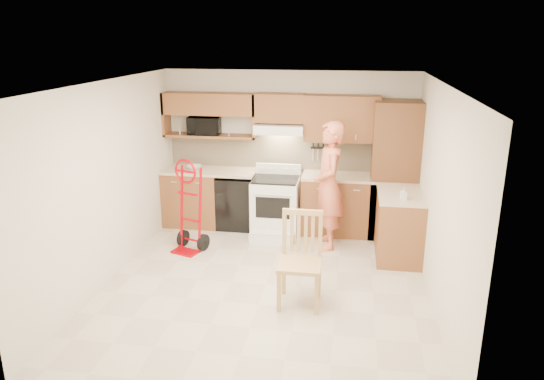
% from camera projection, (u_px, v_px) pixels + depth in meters
% --- Properties ---
extents(floor, '(4.00, 4.50, 0.02)m').
position_uv_depth(floor, '(266.00, 285.00, 6.40)').
color(floor, beige).
rests_on(floor, ground).
extents(ceiling, '(4.00, 4.50, 0.02)m').
position_uv_depth(ceiling, '(265.00, 83.00, 5.66)').
color(ceiling, white).
rests_on(ceiling, ground).
extents(wall_back, '(4.00, 0.02, 2.50)m').
position_uv_depth(wall_back, '(289.00, 149.00, 8.16)').
color(wall_back, beige).
rests_on(wall_back, ground).
extents(wall_front, '(4.00, 0.02, 2.50)m').
position_uv_depth(wall_front, '(216.00, 276.00, 3.90)').
color(wall_front, beige).
rests_on(wall_front, ground).
extents(wall_left, '(0.02, 4.50, 2.50)m').
position_uv_depth(wall_left, '(107.00, 183.00, 6.33)').
color(wall_left, beige).
rests_on(wall_left, ground).
extents(wall_right, '(0.02, 4.50, 2.50)m').
position_uv_depth(wall_right, '(440.00, 198.00, 5.73)').
color(wall_right, beige).
rests_on(wall_right, ground).
extents(backsplash, '(3.92, 0.03, 0.55)m').
position_uv_depth(backsplash, '(289.00, 153.00, 8.15)').
color(backsplash, beige).
rests_on(backsplash, wall_back).
extents(lower_cab_left, '(0.90, 0.60, 0.90)m').
position_uv_depth(lower_cab_left, '(193.00, 198.00, 8.34)').
color(lower_cab_left, brown).
rests_on(lower_cab_left, ground).
extents(dishwasher, '(0.60, 0.60, 0.85)m').
position_uv_depth(dishwasher, '(237.00, 201.00, 8.23)').
color(dishwasher, black).
rests_on(dishwasher, ground).
extents(lower_cab_right, '(1.14, 0.60, 0.90)m').
position_uv_depth(lower_cab_right, '(338.00, 205.00, 7.98)').
color(lower_cab_right, brown).
rests_on(lower_cab_right, ground).
extents(countertop_left, '(1.50, 0.63, 0.04)m').
position_uv_depth(countertop_left, '(210.00, 171.00, 8.16)').
color(countertop_left, beige).
rests_on(countertop_left, lower_cab_left).
extents(countertop_right, '(1.14, 0.63, 0.04)m').
position_uv_depth(countertop_right, '(339.00, 176.00, 7.84)').
color(countertop_right, beige).
rests_on(countertop_right, lower_cab_right).
extents(cab_return_right, '(0.60, 1.00, 0.90)m').
position_uv_depth(cab_return_right, '(399.00, 226.00, 7.10)').
color(cab_return_right, brown).
rests_on(cab_return_right, ground).
extents(countertop_return, '(0.63, 1.00, 0.04)m').
position_uv_depth(countertop_return, '(401.00, 194.00, 6.96)').
color(countertop_return, beige).
rests_on(countertop_return, cab_return_right).
extents(pantry_tall, '(0.70, 0.60, 2.10)m').
position_uv_depth(pantry_tall, '(394.00, 170.00, 7.68)').
color(pantry_tall, brown).
rests_on(pantry_tall, ground).
extents(upper_cab_left, '(1.50, 0.33, 0.34)m').
position_uv_depth(upper_cab_left, '(209.00, 104.00, 7.97)').
color(upper_cab_left, brown).
rests_on(upper_cab_left, wall_back).
extents(upper_shelf_mw, '(1.50, 0.33, 0.04)m').
position_uv_depth(upper_shelf_mw, '(211.00, 136.00, 8.12)').
color(upper_shelf_mw, brown).
rests_on(upper_shelf_mw, wall_back).
extents(upper_cab_center, '(0.76, 0.33, 0.44)m').
position_uv_depth(upper_cab_center, '(280.00, 108.00, 7.81)').
color(upper_cab_center, brown).
rests_on(upper_cab_center, wall_back).
extents(upper_cab_right, '(1.14, 0.33, 0.70)m').
position_uv_depth(upper_cab_right, '(342.00, 118.00, 7.71)').
color(upper_cab_right, brown).
rests_on(upper_cab_right, wall_back).
extents(range_hood, '(0.76, 0.46, 0.14)m').
position_uv_depth(range_hood, '(280.00, 128.00, 7.84)').
color(range_hood, white).
rests_on(range_hood, wall_back).
extents(knife_strip, '(0.40, 0.05, 0.29)m').
position_uv_depth(knife_strip, '(323.00, 152.00, 8.03)').
color(knife_strip, black).
rests_on(knife_strip, backsplash).
extents(microwave, '(0.54, 0.39, 0.28)m').
position_uv_depth(microwave, '(204.00, 125.00, 8.09)').
color(microwave, black).
rests_on(microwave, upper_shelf_mw).
extents(range, '(0.72, 0.95, 1.06)m').
position_uv_depth(range, '(275.00, 202.00, 7.86)').
color(range, white).
rests_on(range, ground).
extents(person, '(0.59, 0.76, 1.87)m').
position_uv_depth(person, '(329.00, 186.00, 7.29)').
color(person, '#DE6B4D').
rests_on(person, ground).
extents(hand_truck, '(0.60, 0.58, 1.24)m').
position_uv_depth(hand_truck, '(187.00, 210.00, 7.23)').
color(hand_truck, '#A70009').
rests_on(hand_truck, ground).
extents(dining_chair, '(0.49, 0.54, 1.09)m').
position_uv_depth(dining_chair, '(300.00, 261.00, 5.79)').
color(dining_chair, tan).
rests_on(dining_chair, ground).
extents(soap_bottle, '(0.09, 0.09, 0.17)m').
position_uv_depth(soap_bottle, '(404.00, 193.00, 6.66)').
color(soap_bottle, white).
rests_on(soap_bottle, countertop_return).
extents(bowl, '(0.27, 0.27, 0.06)m').
position_uv_depth(bowl, '(194.00, 167.00, 8.18)').
color(bowl, white).
rests_on(bowl, countertop_left).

